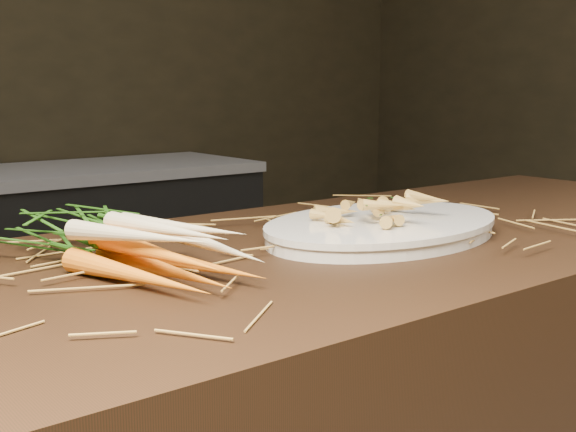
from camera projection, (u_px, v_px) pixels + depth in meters
name	position (u px, v px, depth m)	size (l,w,h in m)	color
back_counter	(28.00, 279.00, 2.76)	(1.82, 0.62, 0.84)	black
straw_bedding	(236.00, 253.00, 1.04)	(1.40, 0.60, 0.02)	#AB7734
root_veg_bunch	(103.00, 234.00, 1.00)	(0.23, 0.49, 0.09)	orange
serving_platter	(383.00, 229.00, 1.19)	(0.45, 0.30, 0.02)	white
roasted_veg_heap	(384.00, 207.00, 1.19)	(0.22, 0.16, 0.05)	#C08A3A
serving_fork	(449.00, 211.00, 1.29)	(0.02, 0.17, 0.00)	silver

